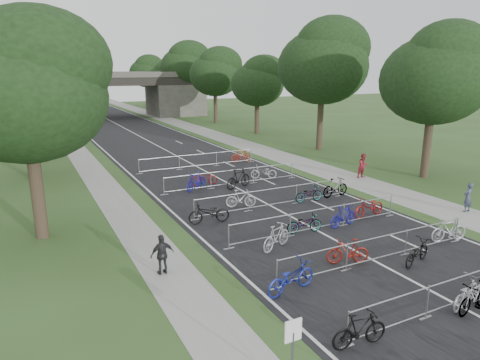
# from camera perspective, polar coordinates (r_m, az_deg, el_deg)

# --- Properties ---
(road) EXTENTS (11.00, 140.00, 0.01)m
(road) POSITION_cam_1_polar(r_m,az_deg,el_deg) (55.82, -14.76, 6.48)
(road) COLOR black
(road) RESTS_ON ground
(sidewalk_right) EXTENTS (3.00, 140.00, 0.01)m
(sidewalk_right) POSITION_cam_1_polar(r_m,az_deg,el_deg) (58.03, -6.99, 7.14)
(sidewalk_right) COLOR gray
(sidewalk_right) RESTS_ON ground
(sidewalk_left) EXTENTS (2.00, 140.00, 0.01)m
(sidewalk_left) POSITION_cam_1_polar(r_m,az_deg,el_deg) (54.73, -22.47, 5.72)
(sidewalk_left) COLOR gray
(sidewalk_left) RESTS_ON ground
(lane_markings) EXTENTS (0.12, 140.00, 0.00)m
(lane_markings) POSITION_cam_1_polar(r_m,az_deg,el_deg) (55.82, -14.76, 6.48)
(lane_markings) COLOR silver
(lane_markings) RESTS_ON ground
(overpass_bridge) EXTENTS (31.00, 8.00, 7.05)m
(overpass_bridge) POSITION_cam_1_polar(r_m,az_deg,el_deg) (70.17, -17.70, 10.72)
(overpass_bridge) COLOR #44423C
(overpass_bridge) RESTS_ON ground
(park_sign) EXTENTS (0.45, 0.06, 1.83)m
(park_sign) POSITION_cam_1_polar(r_m,az_deg,el_deg) (10.54, 7.05, -20.57)
(park_sign) COLOR #4C4C51
(park_sign) RESTS_ON ground
(tree_left_0) EXTENTS (6.72, 6.72, 10.25)m
(tree_left_0) POSITION_cam_1_polar(r_m,az_deg,el_deg) (20.02, -26.46, 10.67)
(tree_left_0) COLOR #33261C
(tree_left_0) RESTS_ON ground
(tree_right_0) EXTENTS (7.17, 7.17, 10.93)m
(tree_right_0) POSITION_cam_1_polar(r_m,az_deg,el_deg) (31.92, 24.75, 12.51)
(tree_right_0) COLOR #33261C
(tree_right_0) RESTS_ON ground
(tree_left_1) EXTENTS (7.56, 7.56, 11.53)m
(tree_left_1) POSITION_cam_1_polar(r_m,az_deg,el_deg) (32.00, -27.14, 12.93)
(tree_left_1) COLOR #33261C
(tree_left_1) RESTS_ON ground
(tree_right_1) EXTENTS (8.18, 8.18, 12.47)m
(tree_right_1) POSITION_cam_1_polar(r_m,az_deg,el_deg) (40.54, 11.18, 15.05)
(tree_right_1) COLOR #33261C
(tree_right_1) RESTS_ON ground
(tree_left_2) EXTENTS (8.40, 8.40, 12.81)m
(tree_left_2) POSITION_cam_1_polar(r_m,az_deg,el_deg) (44.01, -27.46, 13.97)
(tree_left_2) COLOR #33261C
(tree_left_2) RESTS_ON ground
(tree_right_2) EXTENTS (6.16, 6.16, 9.39)m
(tree_right_2) POSITION_cam_1_polar(r_m,az_deg,el_deg) (50.56, 2.47, 12.92)
(tree_right_2) COLOR #33261C
(tree_right_2) RESTS_ON ground
(tree_left_3) EXTENTS (6.72, 6.72, 10.25)m
(tree_left_3) POSITION_cam_1_polar(r_m,az_deg,el_deg) (56.00, -27.34, 12.07)
(tree_left_3) COLOR #33261C
(tree_left_3) RESTS_ON ground
(tree_right_3) EXTENTS (7.17, 7.17, 10.93)m
(tree_right_3) POSITION_cam_1_polar(r_m,az_deg,el_deg) (61.28, -3.22, 14.09)
(tree_right_3) COLOR #33261C
(tree_right_3) RESTS_ON ground
(tree_left_4) EXTENTS (7.56, 7.56, 11.53)m
(tree_left_4) POSITION_cam_1_polar(r_m,az_deg,el_deg) (68.00, -27.51, 12.89)
(tree_left_4) COLOR #33261C
(tree_left_4) RESTS_ON ground
(tree_right_4) EXTENTS (8.18, 8.18, 12.47)m
(tree_right_4) POSITION_cam_1_polar(r_m,az_deg,el_deg) (72.41, -7.22, 14.83)
(tree_right_4) COLOR #33261C
(tree_right_4) RESTS_ON ground
(tree_left_5) EXTENTS (8.40, 8.40, 12.81)m
(tree_left_5) POSITION_cam_1_polar(r_m,az_deg,el_deg) (80.00, -27.63, 13.47)
(tree_left_5) COLOR #33261C
(tree_left_5) RESTS_ON ground
(tree_right_5) EXTENTS (6.16, 6.16, 9.39)m
(tree_right_5) POSITION_cam_1_polar(r_m,az_deg,el_deg) (83.79, -10.08, 13.33)
(tree_right_5) COLOR #33261C
(tree_right_5) RESTS_ON ground
(tree_left_6) EXTENTS (6.72, 6.72, 10.25)m
(tree_left_6) POSITION_cam_1_polar(r_m,az_deg,el_deg) (92.00, -27.54, 12.38)
(tree_left_6) COLOR #33261C
(tree_left_6) RESTS_ON ground
(tree_right_6) EXTENTS (7.17, 7.17, 10.93)m
(tree_right_6) POSITION_cam_1_polar(r_m,az_deg,el_deg) (95.30, -12.31, 13.92)
(tree_right_6) COLOR #33261C
(tree_right_6) RESTS_ON ground
(barrier_row_1) EXTENTS (9.70, 0.08, 1.10)m
(barrier_row_1) POSITION_cam_1_polar(r_m,az_deg,el_deg) (15.59, 27.40, -12.96)
(barrier_row_1) COLOR #A2A5AA
(barrier_row_1) RESTS_ON ground
(barrier_row_2) EXTENTS (9.70, 0.08, 1.10)m
(barrier_row_2) POSITION_cam_1_polar(r_m,az_deg,el_deg) (17.64, 17.88, -8.79)
(barrier_row_2) COLOR #A2A5AA
(barrier_row_2) RESTS_ON ground
(barrier_row_3) EXTENTS (9.70, 0.08, 1.10)m
(barrier_row_3) POSITION_cam_1_polar(r_m,az_deg,el_deg) (20.28, 10.34, -5.23)
(barrier_row_3) COLOR #A2A5AA
(barrier_row_3) RESTS_ON ground
(barrier_row_4) EXTENTS (9.70, 0.08, 1.10)m
(barrier_row_4) POSITION_cam_1_polar(r_m,az_deg,el_deg) (23.41, 4.42, -2.35)
(barrier_row_4) COLOR #A2A5AA
(barrier_row_4) RESTS_ON ground
(barrier_row_5) EXTENTS (9.70, 0.08, 1.10)m
(barrier_row_5) POSITION_cam_1_polar(r_m,az_deg,el_deg) (27.63, -0.98, 0.32)
(barrier_row_5) COLOR #A2A5AA
(barrier_row_5) RESTS_ON ground
(barrier_row_6) EXTENTS (9.70, 0.08, 1.10)m
(barrier_row_6) POSITION_cam_1_polar(r_m,az_deg,el_deg) (32.99, -5.58, 2.58)
(barrier_row_6) COLOR #A2A5AA
(barrier_row_6) RESTS_ON ground
(bike_4) EXTENTS (1.74, 0.69, 1.02)m
(bike_4) POSITION_cam_1_polar(r_m,az_deg,el_deg) (12.61, 15.65, -18.72)
(bike_4) COLOR black
(bike_4) RESTS_ON ground
(bike_5) EXTENTS (1.85, 1.04, 0.92)m
(bike_5) POSITION_cam_1_polar(r_m,az_deg,el_deg) (15.71, 27.89, -13.16)
(bike_5) COLOR #A0A2A8
(bike_5) RESTS_ON ground
(bike_6) EXTENTS (1.77, 0.70, 1.03)m
(bike_6) POSITION_cam_1_polar(r_m,az_deg,el_deg) (15.45, 28.80, -13.51)
(bike_6) COLOR #A2A5AA
(bike_6) RESTS_ON ground
(bike_8) EXTENTS (2.16, 1.07, 1.08)m
(bike_8) POSITION_cam_1_polar(r_m,az_deg,el_deg) (14.82, 6.80, -12.79)
(bike_8) COLOR navy
(bike_8) RESTS_ON ground
(bike_9) EXTENTS (1.75, 1.05, 1.02)m
(bike_9) POSITION_cam_1_polar(r_m,az_deg,el_deg) (17.22, 14.17, -9.24)
(bike_9) COLOR maroon
(bike_9) RESTS_ON ground
(bike_10) EXTENTS (1.92, 1.14, 0.95)m
(bike_10) POSITION_cam_1_polar(r_m,az_deg,el_deg) (18.04, 22.51, -8.93)
(bike_10) COLOR black
(bike_10) RESTS_ON ground
(bike_11) EXTENTS (1.85, 0.85, 1.07)m
(bike_11) POSITION_cam_1_polar(r_m,az_deg,el_deg) (20.84, 26.09, -6.01)
(bike_11) COLOR #A2A3AA
(bike_11) RESTS_ON ground
(bike_12) EXTENTS (1.89, 1.20, 1.10)m
(bike_12) POSITION_cam_1_polar(r_m,az_deg,el_deg) (18.03, 4.89, -7.57)
(bike_12) COLOR #A5A5AD
(bike_12) RESTS_ON ground
(bike_13) EXTENTS (1.79, 0.89, 0.90)m
(bike_13) POSITION_cam_1_polar(r_m,az_deg,el_deg) (19.98, 8.56, -5.75)
(bike_13) COLOR #A2A5AA
(bike_13) RESTS_ON ground
(bike_14) EXTENTS (1.81, 0.74, 1.06)m
(bike_14) POSITION_cam_1_polar(r_m,az_deg,el_deg) (21.08, 13.61, -4.70)
(bike_14) COLOR navy
(bike_14) RESTS_ON ground
(bike_15) EXTENTS (2.12, 0.92, 1.08)m
(bike_15) POSITION_cam_1_polar(r_m,az_deg,el_deg) (22.76, 16.85, -3.46)
(bike_15) COLOR maroon
(bike_15) RESTS_ON ground
(bike_16) EXTENTS (2.13, 1.04, 1.07)m
(bike_16) POSITION_cam_1_polar(r_m,az_deg,el_deg) (20.95, -4.14, -4.41)
(bike_16) COLOR black
(bike_16) RESTS_ON ground
(bike_17) EXTENTS (1.71, 1.03, 0.99)m
(bike_17) POSITION_cam_1_polar(r_m,az_deg,el_deg) (23.30, 0.11, -2.51)
(bike_17) COLOR #A5A4AC
(bike_17) RESTS_ON ground
(bike_18) EXTENTS (1.76, 0.66, 0.91)m
(bike_18) POSITION_cam_1_polar(r_m,az_deg,el_deg) (24.62, 9.15, -1.87)
(bike_18) COLOR #A2A5AA
(bike_18) RESTS_ON ground
(bike_19) EXTENTS (1.94, 0.69, 1.14)m
(bike_19) POSITION_cam_1_polar(r_m,az_deg,el_deg) (25.83, 12.60, -0.99)
(bike_19) COLOR #A2A5AA
(bike_19) RESTS_ON ground
(bike_20) EXTENTS (1.93, 1.44, 1.16)m
(bike_20) POSITION_cam_1_polar(r_m,az_deg,el_deg) (26.74, -5.90, -0.17)
(bike_20) COLOR navy
(bike_20) RESTS_ON ground
(bike_21) EXTENTS (1.89, 0.97, 0.95)m
(bike_21) POSITION_cam_1_polar(r_m,az_deg,el_deg) (27.92, -4.89, 0.26)
(bike_21) COLOR maroon
(bike_21) RESTS_ON ground
(bike_22) EXTENTS (2.17, 1.26, 1.26)m
(bike_22) POSITION_cam_1_polar(r_m,az_deg,el_deg) (27.05, -0.19, 0.19)
(bike_22) COLOR black
(bike_22) RESTS_ON ground
(bike_23) EXTENTS (1.89, 1.27, 0.94)m
(bike_23) POSITION_cam_1_polar(r_m,az_deg,el_deg) (29.50, 3.19, 1.06)
(bike_23) COLOR #B2B1B9
(bike_23) RESTS_ON ground
(bike_27) EXTENTS (1.74, 0.63, 1.03)m
(bike_27) POSITION_cam_1_polar(r_m,az_deg,el_deg) (34.87, 0.12, 3.24)
(bike_27) COLOR #9C2816
(bike_27) RESTS_ON ground
(pedestrian_a) EXTENTS (0.58, 0.38, 1.58)m
(pedestrian_a) POSITION_cam_1_polar(r_m,az_deg,el_deg) (25.50, 28.11, -2.07)
(pedestrian_a) COLOR #33394C
(pedestrian_a) RESTS_ON ground
(pedestrian_b) EXTENTS (0.84, 0.66, 1.70)m
(pedestrian_b) POSITION_cam_1_polar(r_m,az_deg,el_deg) (30.85, 16.11, 1.83)
(pedestrian_b) COLOR maroon
(pedestrian_b) RESTS_ON ground
(pedestrian_c) EXTENTS (0.92, 0.43, 1.53)m
(pedestrian_c) POSITION_cam_1_polar(r_m,az_deg,el_deg) (16.08, -10.32, -9.77)
(pedestrian_c) COLOR #242426
(pedestrian_c) RESTS_ON ground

